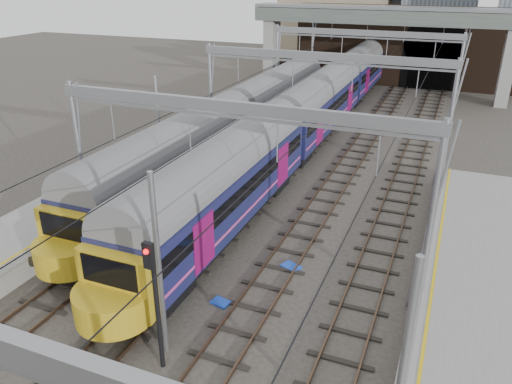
% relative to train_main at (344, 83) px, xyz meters
% --- Properties ---
extents(tracks, '(14.40, 80.00, 0.22)m').
position_rel_train_main_xyz_m(tracks, '(2.00, -22.84, -2.66)').
color(tracks, '#4C3828').
rests_on(tracks, ground).
extents(overhead_line, '(16.80, 80.00, 8.00)m').
position_rel_train_main_xyz_m(overhead_line, '(2.00, -16.35, 3.89)').
color(overhead_line, gray).
rests_on(overhead_line, ground).
extents(retaining_wall, '(28.00, 2.75, 9.00)m').
position_rel_train_main_xyz_m(retaining_wall, '(3.40, 14.09, 1.65)').
color(retaining_wall, black).
rests_on(retaining_wall, ground).
extents(overbridge, '(28.00, 3.00, 9.25)m').
position_rel_train_main_xyz_m(overbridge, '(2.00, 8.16, 4.59)').
color(overbridge, gray).
rests_on(overbridge, ground).
extents(train_main, '(3.12, 71.96, 5.25)m').
position_rel_train_main_xyz_m(train_main, '(0.00, 0.00, 0.00)').
color(train_main, black).
rests_on(train_main, ground).
extents(train_second, '(3.02, 34.94, 5.12)m').
position_rel_train_main_xyz_m(train_second, '(-4.00, -16.38, -0.06)').
color(train_second, black).
rests_on(train_second, ground).
extents(signal_near_centre, '(0.37, 0.47, 5.04)m').
position_rel_train_main_xyz_m(signal_near_centre, '(2.32, -36.64, 0.48)').
color(signal_near_centre, black).
rests_on(signal_near_centre, ground).
extents(equip_cover_a, '(0.98, 0.74, 0.11)m').
position_rel_train_main_xyz_m(equip_cover_a, '(0.95, -37.51, -2.63)').
color(equip_cover_a, blue).
rests_on(equip_cover_a, ground).
extents(equip_cover_b, '(0.87, 0.70, 0.09)m').
position_rel_train_main_xyz_m(equip_cover_b, '(2.61, -32.58, -2.63)').
color(equip_cover_b, blue).
rests_on(equip_cover_b, ground).
extents(equip_cover_c, '(1.03, 0.88, 0.10)m').
position_rel_train_main_xyz_m(equip_cover_c, '(4.45, -28.90, -2.63)').
color(equip_cover_c, blue).
rests_on(equip_cover_c, ground).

